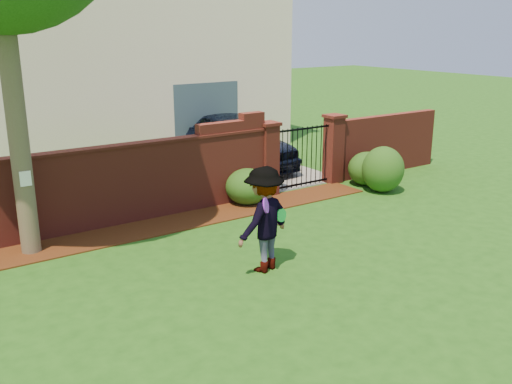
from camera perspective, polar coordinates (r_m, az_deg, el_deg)
ground at (r=10.32m, az=3.33°, el=-7.64°), size 80.00×80.00×0.01m
mulch_bed at (r=12.53m, az=-9.57°, el=-3.37°), size 11.10×1.08×0.03m
brick_wall at (r=12.48m, az=-15.46°, el=0.57°), size 8.70×0.31×2.16m
brick_wall_return at (r=17.21m, az=12.69°, el=4.70°), size 4.00×0.25×1.70m
pillar_left at (r=14.45m, az=1.22°, el=3.37°), size 0.50×0.50×1.88m
pillar_right at (r=15.80m, az=7.73°, el=4.34°), size 0.50×0.50×1.88m
iron_gate at (r=15.12m, az=4.61°, el=3.50°), size 1.78×0.03×1.60m
driveway at (r=18.51m, az=-3.27°, el=3.18°), size 3.20×8.00×0.01m
house at (r=20.62m, az=-15.50°, el=12.84°), size 12.40×6.40×6.30m
car at (r=17.34m, az=-1.33°, el=5.06°), size 2.18×4.88×1.63m
paper_notice at (r=11.19m, az=-21.99°, el=1.24°), size 0.20×0.01×0.28m
shrub_left at (r=13.81m, az=-0.85°, el=0.55°), size 1.07×1.07×0.88m
shrub_middle at (r=15.17m, az=12.54°, el=2.22°), size 1.09×1.09×1.20m
shrub_right at (r=15.78m, az=11.01°, el=2.31°), size 1.02×1.02×0.91m
man at (r=9.91m, az=0.96°, el=-2.80°), size 1.36×1.01×1.88m
frisbee_purple at (r=9.43m, az=1.00°, el=-1.35°), size 0.25×0.23×0.26m
frisbee_green at (r=10.03m, az=2.54°, el=-2.32°), size 0.25×0.11×0.24m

